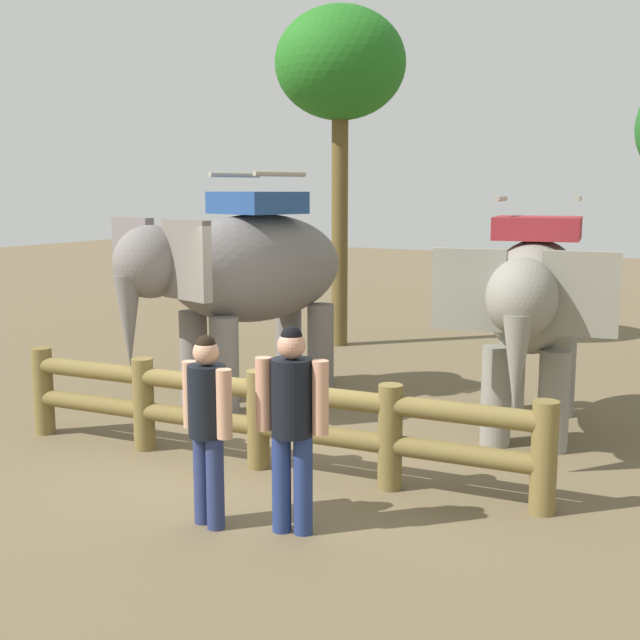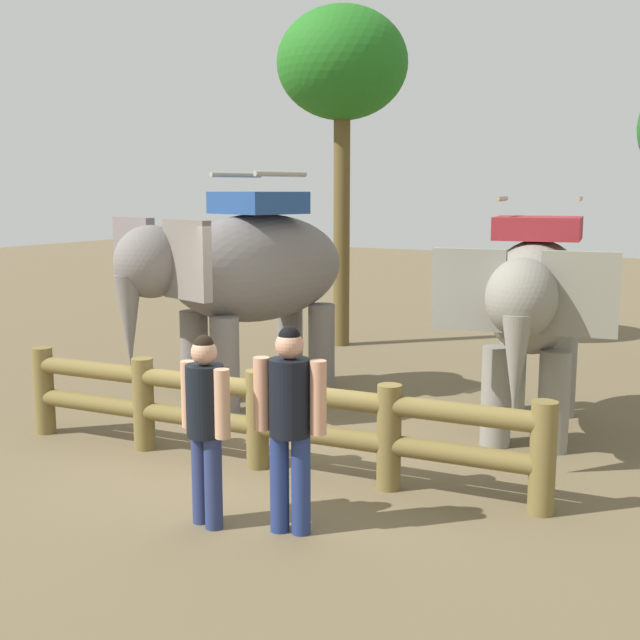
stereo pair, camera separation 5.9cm
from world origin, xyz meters
TOP-DOWN VIEW (x-y plane):
  - ground_plane at (0.00, 0.00)m, footprint 60.00×60.00m
  - log_fence at (0.00, -0.01)m, footprint 6.11×0.74m
  - elephant_near_left at (-1.72, 2.25)m, footprint 2.54×3.78m
  - elephant_center at (2.16, 2.59)m, footprint 1.97×3.38m
  - tourist_woman_in_black at (1.17, -1.24)m, footprint 0.62×0.42m
  - tourist_man_in_blue at (0.46, -1.48)m, footprint 0.59×0.40m
  - tree_back_center at (-2.50, 6.47)m, footprint 2.37×2.37m

SIDE VIEW (x-z plane):
  - ground_plane at x=0.00m, z-range 0.00..0.00m
  - log_fence at x=0.00m, z-range 0.08..1.13m
  - tourist_man_in_blue at x=0.46m, z-range 0.13..1.83m
  - tourist_woman_in_black at x=1.17m, z-range 0.14..1.94m
  - elephant_center at x=2.16m, z-range 0.18..3.02m
  - elephant_near_left at x=-1.72m, z-range 0.20..3.36m
  - tree_back_center at x=-2.50m, z-range 1.98..8.15m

